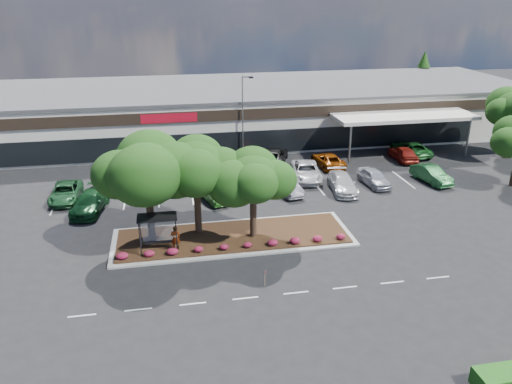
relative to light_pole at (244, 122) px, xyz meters
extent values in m
plane|color=black|center=(-2.06, -23.59, -4.02)|extent=(160.00, 160.00, 0.00)
cube|color=silver|center=(-2.06, 10.41, -1.02)|extent=(80.00, 20.00, 6.00)
cube|color=#4B4B4D|center=(-2.06, 10.41, 2.08)|extent=(80.40, 20.40, 0.30)
cube|color=black|center=(-2.06, 0.36, 0.78)|extent=(80.00, 0.25, 1.20)
cube|color=black|center=(-2.06, 0.36, -2.42)|extent=(60.00, 0.18, 2.60)
cube|color=red|center=(-8.06, 0.29, 0.78)|extent=(6.00, 0.12, 1.00)
cube|color=silver|center=(17.94, -2.09, 0.38)|extent=(16.00, 5.00, 0.40)
cylinder|color=slate|center=(10.94, -4.09, -1.92)|extent=(0.24, 0.24, 4.20)
cylinder|color=slate|center=(24.94, -4.09, -1.92)|extent=(0.24, 0.24, 4.20)
cube|color=#A8A8A3|center=(-4.06, -19.59, -3.94)|extent=(18.00, 6.00, 0.15)
cube|color=#422C19|center=(-4.06, -19.59, -3.82)|extent=(17.20, 5.20, 0.12)
cube|color=silver|center=(-14.06, -27.59, -4.01)|extent=(1.60, 0.12, 0.01)
cube|color=silver|center=(-10.86, -27.59, -4.01)|extent=(1.60, 0.12, 0.01)
cube|color=silver|center=(-7.66, -27.59, -4.01)|extent=(1.60, 0.12, 0.01)
cube|color=silver|center=(-4.46, -27.59, -4.01)|extent=(1.60, 0.12, 0.01)
cube|color=silver|center=(-1.26, -27.59, -4.01)|extent=(1.60, 0.12, 0.01)
cube|color=silver|center=(1.94, -27.59, -4.01)|extent=(1.60, 0.12, 0.01)
cube|color=silver|center=(5.14, -27.59, -4.01)|extent=(1.60, 0.12, 0.01)
cube|color=silver|center=(8.34, -27.59, -4.01)|extent=(1.60, 0.12, 0.01)
cube|color=silver|center=(-18.56, -10.09, -4.01)|extent=(0.12, 5.00, 0.01)
cube|color=silver|center=(-15.56, -10.09, -4.01)|extent=(0.12, 5.00, 0.01)
cube|color=silver|center=(-12.56, -10.09, -4.01)|extent=(0.12, 5.00, 0.01)
cube|color=silver|center=(-9.56, -10.09, -4.01)|extent=(0.12, 5.00, 0.01)
cube|color=silver|center=(-6.56, -10.09, -4.01)|extent=(0.12, 5.00, 0.01)
cube|color=silver|center=(-3.56, -10.09, -4.01)|extent=(0.12, 5.00, 0.01)
cube|color=silver|center=(-0.56, -10.09, -4.01)|extent=(0.12, 5.00, 0.01)
cube|color=silver|center=(2.44, -10.09, -4.01)|extent=(0.12, 5.00, 0.01)
cube|color=silver|center=(5.44, -10.09, -4.01)|extent=(0.12, 5.00, 0.01)
cube|color=silver|center=(8.44, -10.09, -4.01)|extent=(0.12, 5.00, 0.01)
cube|color=silver|center=(11.44, -10.09, -4.01)|extent=(0.12, 5.00, 0.01)
cube|color=silver|center=(14.44, -10.09, -4.01)|extent=(0.12, 5.00, 0.01)
cylinder|color=black|center=(-10.81, -20.14, -2.51)|extent=(0.08, 0.08, 2.50)
cylinder|color=black|center=(-8.31, -20.14, -2.51)|extent=(0.08, 0.08, 2.50)
cylinder|color=black|center=(-10.81, -21.44, -2.51)|extent=(0.08, 0.08, 2.50)
cylinder|color=black|center=(-8.31, -21.44, -2.51)|extent=(0.08, 0.08, 2.50)
cube|color=black|center=(-9.56, -20.79, -1.22)|extent=(2.75, 1.55, 0.10)
cube|color=silver|center=(-9.56, -20.14, -2.38)|extent=(2.30, 0.03, 2.00)
cube|color=black|center=(-9.56, -20.54, -3.31)|extent=(2.00, 0.35, 0.06)
cone|color=#113D11|center=(31.94, 20.41, 0.48)|extent=(3.96, 3.96, 9.00)
imported|color=#594C47|center=(-8.38, -21.00, -2.85)|extent=(0.69, 0.48, 1.83)
cube|color=#A8A8A3|center=(-0.11, -0.01, -3.82)|extent=(0.50, 0.50, 0.40)
cylinder|color=slate|center=(-0.11, -0.01, 0.74)|extent=(0.14, 0.14, 8.72)
cube|color=slate|center=(0.34, 0.04, 4.95)|extent=(0.92, 0.33, 0.14)
cube|color=black|center=(0.83, 0.10, 4.88)|extent=(0.48, 0.35, 0.18)
cube|color=#987B50|center=(-3.01, -26.44, -3.48)|extent=(0.03, 0.03, 1.08)
cube|color=#F03F7E|center=(-2.96, -26.44, -3.03)|extent=(0.02, 0.14, 0.18)
imported|color=#1F522A|center=(-17.70, -9.37, -3.28)|extent=(2.49, 5.32, 1.47)
imported|color=#12421D|center=(-15.26, -12.26, -3.21)|extent=(3.29, 5.91, 1.62)
imported|color=#1E5217|center=(-4.76, -12.05, -3.35)|extent=(2.53, 4.29, 1.33)
imported|color=slate|center=(-1.26, -9.46, -3.34)|extent=(3.22, 5.23, 1.35)
imported|color=slate|center=(2.20, -11.45, -3.29)|extent=(2.29, 4.66, 1.47)
imported|color=silver|center=(7.37, -11.87, -3.25)|extent=(2.77, 5.53, 1.54)
imported|color=silver|center=(4.91, -8.14, -3.20)|extent=(3.51, 6.21, 1.63)
imported|color=#A0A2AA|center=(10.91, -10.93, -3.25)|extent=(2.23, 4.66, 1.54)
imported|color=#194D24|center=(16.76, -11.21, -3.23)|extent=(2.53, 5.00, 1.57)
imported|color=#535359|center=(-9.66, -3.88, -3.16)|extent=(3.16, 6.31, 1.72)
imported|color=black|center=(-3.87, -1.87, -3.16)|extent=(3.62, 5.52, 1.72)
imported|color=#763E0A|center=(-4.34, -2.66, -3.32)|extent=(2.69, 4.40, 1.40)
imported|color=maroon|center=(0.42, -2.09, -3.35)|extent=(2.69, 4.20, 1.33)
imported|color=black|center=(2.83, -2.68, -3.18)|extent=(4.53, 6.59, 1.67)
imported|color=#763004|center=(8.29, -4.83, -3.30)|extent=(2.79, 5.34, 1.44)
imported|color=maroon|center=(17.12, -4.35, -3.21)|extent=(2.08, 4.83, 1.62)
imported|color=#195620|center=(18.78, -2.75, -3.22)|extent=(3.18, 6.01, 1.61)
camera|label=1|loc=(-8.58, -53.09, 13.41)|focal=35.00mm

